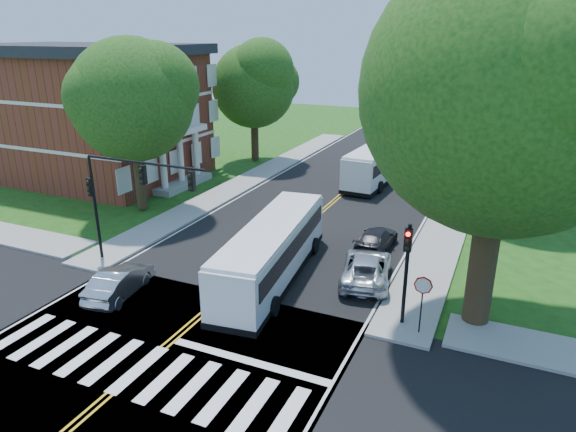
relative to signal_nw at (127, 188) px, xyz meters
The scene contains 24 objects.
ground 9.74m from the signal_nw, 47.67° to the right, with size 140.00×140.00×0.00m, color #1E4912.
road 13.69m from the signal_nw, 63.16° to the left, with size 14.00×96.00×0.01m, color black.
cross_road 9.73m from the signal_nw, 47.67° to the right, with size 60.00×12.00×0.01m, color black.
center_line 17.20m from the signal_nw, 69.39° to the left, with size 0.36×70.00×0.01m, color gold.
edge_line_w 16.20m from the signal_nw, 93.47° to the left, with size 0.12×70.00×0.01m, color silver.
edge_line_e 20.54m from the signal_nw, 50.90° to the left, with size 0.12×70.00×0.01m, color silver.
crosswalk 10.07m from the signal_nw, 49.80° to the right, with size 12.60×3.00×0.01m, color silver.
stop_bar 11.40m from the signal_nw, 27.30° to the right, with size 6.60×0.40×0.01m, color silver.
sidewalk_nw 19.22m from the signal_nw, 97.50° to the left, with size 2.60×40.00×0.15m, color gray.
sidewalk_ne 23.75m from the signal_nw, 52.69° to the left, with size 2.60×40.00×0.15m, color gray.
tree_ne_big 17.72m from the signal_nw, ahead, with size 10.80×10.80×14.91m.
tree_west_near 9.96m from the signal_nw, 126.70° to the left, with size 8.00×8.00×11.40m.
tree_west_far 24.27m from the signal_nw, 102.31° to the left, with size 7.60×7.60×10.67m.
tree_east_mid 24.94m from the signal_nw, 45.36° to the left, with size 8.40×8.40×11.93m.
tree_east_far 38.34m from the signal_nw, 61.33° to the left, with size 7.20×7.20×10.34m.
brick_building 21.08m from the signal_nw, 139.86° to the left, with size 20.00×13.00×10.80m.
signal_nw is the anchor object (origin of this frame).
signal_ne 14.13m from the signal_nw, ahead, with size 0.30×0.46×4.40m.
stop_sign 15.05m from the signal_nw, ahead, with size 0.76×0.08×2.53m.
bus_lead 7.91m from the signal_nw, 14.04° to the left, with size 3.75×11.42×2.90m.
bus_follow 23.22m from the signal_nw, 71.37° to the left, with size 3.29×11.59×2.96m.
hatchback 4.77m from the signal_nw, 63.02° to the right, with size 1.45×4.16×1.37m, color #ADB0B5.
suv 12.57m from the signal_nw, 16.75° to the left, with size 2.30×4.98×1.38m, color silver.
dark_sedan 13.78m from the signal_nw, 34.35° to the left, with size 1.73×4.25×1.23m, color black.
Camera 1 is at (11.49, -12.72, 11.72)m, focal length 32.00 mm.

